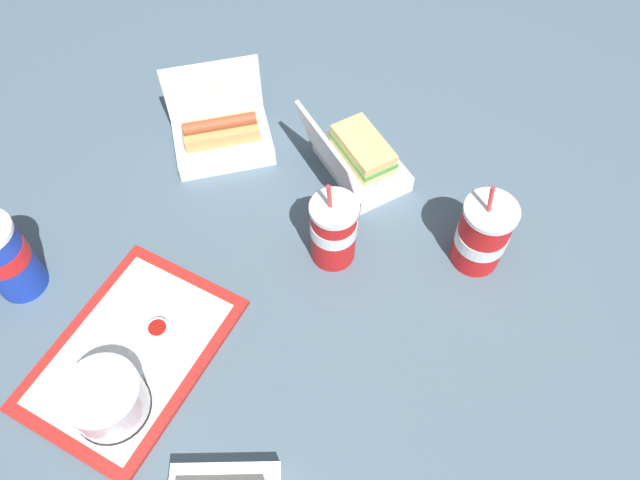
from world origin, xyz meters
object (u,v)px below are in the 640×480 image
object	(u,v)px
clamshell_hotdog_back	(222,133)
soda_cup_left	(334,230)
plastic_fork	(153,361)
soda_cup_center	(482,235)
soda_cup_back	(4,257)
clamshell_sandwich_right	(359,158)
food_tray	(131,354)
ketchup_cup	(159,330)
cake_container	(107,399)

from	to	relation	value
clamshell_hotdog_back	soda_cup_left	bearing A→B (deg)	82.58
plastic_fork	soda_cup_left	bearing A→B (deg)	166.87
plastic_fork	soda_cup_center	bearing A→B (deg)	151.40
plastic_fork	soda_cup_back	distance (m)	0.32
clamshell_sandwich_right	soda_cup_left	distance (m)	0.22
clamshell_sandwich_right	soda_cup_back	xyz separation A→B (m)	(0.63, -0.29, 0.05)
food_tray	ketchup_cup	distance (m)	0.06
soda_cup_center	soda_cup_back	world-z (taller)	soda_cup_back
clamshell_hotdog_back	plastic_fork	bearing A→B (deg)	33.34
ketchup_cup	soda_cup_center	world-z (taller)	soda_cup_center
clamshell_sandwich_right	soda_cup_left	world-z (taller)	soda_cup_left
cake_container	soda_cup_back	distance (m)	0.33
ketchup_cup	soda_cup_center	xyz separation A→B (m)	(-0.52, 0.32, 0.05)
plastic_fork	soda_cup_back	bearing A→B (deg)	-80.33
food_tray	plastic_fork	bearing A→B (deg)	110.00
ketchup_cup	soda_cup_center	distance (m)	0.61
ketchup_cup	clamshell_sandwich_right	distance (m)	0.53
ketchup_cup	clamshell_hotdog_back	distance (m)	0.46
food_tray	soda_cup_center	distance (m)	0.67
ketchup_cup	clamshell_hotdog_back	xyz separation A→B (m)	(-0.39, -0.25, 0.01)
plastic_fork	clamshell_sandwich_right	bearing A→B (deg)	-179.59
cake_container	soda_cup_back	xyz separation A→B (m)	(-0.04, -0.32, 0.04)
soda_cup_back	food_tray	bearing A→B (deg)	99.50
clamshell_hotdog_back	soda_cup_center	xyz separation A→B (m)	(-0.13, 0.57, 0.04)
plastic_fork	clamshell_sandwich_right	size ratio (longest dim) A/B	0.45
soda_cup_back	soda_cup_left	world-z (taller)	soda_cup_back
soda_cup_center	soda_cup_left	world-z (taller)	soda_cup_center
soda_cup_center	soda_cup_left	xyz separation A→B (m)	(0.18, -0.21, 0.00)
clamshell_hotdog_back	cake_container	bearing A→B (deg)	29.49
ketchup_cup	plastic_fork	world-z (taller)	ketchup_cup
soda_cup_back	clamshell_hotdog_back	bearing A→B (deg)	176.75
food_tray	soda_cup_back	distance (m)	0.28
plastic_fork	clamshell_hotdog_back	size ratio (longest dim) A/B	0.44
ketchup_cup	clamshell_sandwich_right	world-z (taller)	clamshell_sandwich_right
soda_cup_center	food_tray	bearing A→B (deg)	-29.94
cake_container	clamshell_sandwich_right	world-z (taller)	clamshell_sandwich_right
soda_cup_center	cake_container	bearing A→B (deg)	-22.63
soda_cup_left	soda_cup_back	bearing A→B (deg)	-41.37
ketchup_cup	soda_cup_back	distance (m)	0.30
soda_cup_left	food_tray	bearing A→B (deg)	-17.18
plastic_fork	soda_cup_left	xyz separation A→B (m)	(-0.38, 0.08, 0.06)
plastic_fork	soda_cup_center	world-z (taller)	soda_cup_center
plastic_fork	soda_cup_left	world-z (taller)	soda_cup_left
clamshell_sandwich_right	soda_cup_center	world-z (taller)	soda_cup_center
food_tray	clamshell_sandwich_right	size ratio (longest dim) A/B	1.74
food_tray	cake_container	size ratio (longest dim) A/B	3.31
clamshell_hotdog_back	soda_cup_center	distance (m)	0.59
ketchup_cup	soda_cup_back	xyz separation A→B (m)	(0.10, -0.28, 0.07)
ketchup_cup	soda_cup_back	world-z (taller)	soda_cup_back
food_tray	clamshell_hotdog_back	distance (m)	0.50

